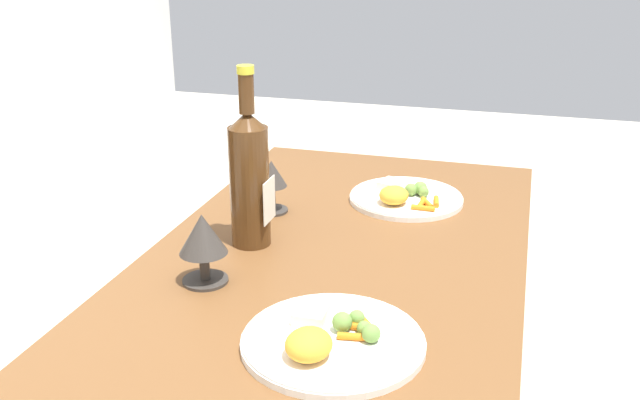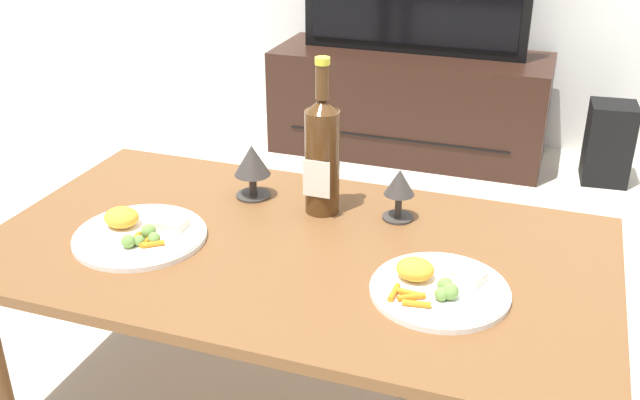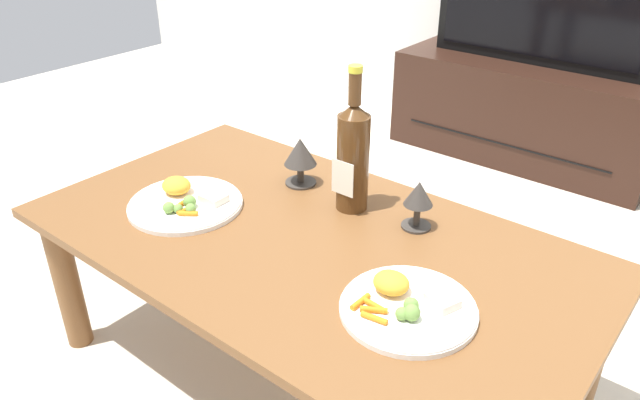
# 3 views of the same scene
# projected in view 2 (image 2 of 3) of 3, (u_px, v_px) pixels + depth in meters

# --- Properties ---
(dining_table) EXTENTS (1.36, 0.75, 0.46)m
(dining_table) POSITION_uv_depth(u_px,v_px,m) (295.00, 273.00, 1.63)
(dining_table) COLOR brown
(dining_table) RESTS_ON ground_plane
(tv_stand) EXTENTS (1.19, 0.44, 0.45)m
(tv_stand) POSITION_uv_depth(u_px,v_px,m) (409.00, 104.00, 3.22)
(tv_stand) COLOR black
(tv_stand) RESTS_ON ground_plane
(floor_speaker) EXTENTS (0.19, 0.19, 0.33)m
(floor_speaker) POSITION_uv_depth(u_px,v_px,m) (608.00, 143.00, 2.96)
(floor_speaker) COLOR black
(floor_speaker) RESTS_ON ground_plane
(wine_bottle) EXTENTS (0.08, 0.08, 0.37)m
(wine_bottle) POSITION_uv_depth(u_px,v_px,m) (321.00, 152.00, 1.69)
(wine_bottle) COLOR #4C2D14
(wine_bottle) RESTS_ON dining_table
(goblet_left) EXTENTS (0.09, 0.09, 0.14)m
(goblet_left) POSITION_uv_depth(u_px,v_px,m) (252.00, 163.00, 1.79)
(goblet_left) COLOR #38332D
(goblet_left) RESTS_ON dining_table
(goblet_right) EXTENTS (0.07, 0.07, 0.12)m
(goblet_right) POSITION_uv_depth(u_px,v_px,m) (399.00, 186.00, 1.68)
(goblet_right) COLOR #38332D
(goblet_right) RESTS_ON dining_table
(dinner_plate_left) EXTENTS (0.29, 0.29, 0.06)m
(dinner_plate_left) POSITION_uv_depth(u_px,v_px,m) (139.00, 233.00, 1.62)
(dinner_plate_left) COLOR white
(dinner_plate_left) RESTS_ON dining_table
(dinner_plate_right) EXTENTS (0.27, 0.27, 0.05)m
(dinner_plate_right) POSITION_uv_depth(u_px,v_px,m) (438.00, 287.00, 1.42)
(dinner_plate_right) COLOR white
(dinner_plate_right) RESTS_ON dining_table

